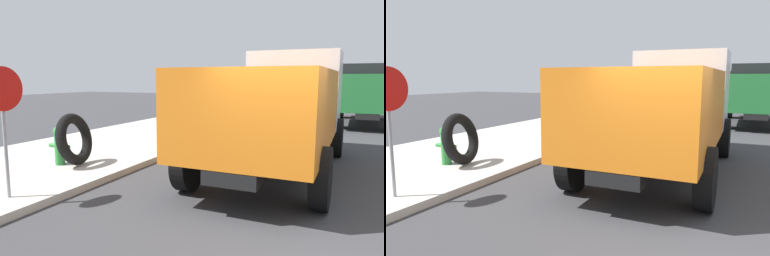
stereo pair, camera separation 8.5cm
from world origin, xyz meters
The scene contains 9 objects.
ground_plane centered at (0.00, 0.00, 0.00)m, with size 80.00×80.00×0.00m, color #38383A.
sidewalk_curb centered at (0.00, 6.50, 0.07)m, with size 36.00×5.00×0.15m, color #BCB7AD.
fire_hydrant centered at (0.97, 5.65, 0.65)m, with size 0.27×0.61×0.94m.
loose_tire centered at (1.09, 5.29, 0.79)m, with size 1.25×1.25×0.25m, color black.
stop_sign centered at (-1.18, 4.62, 1.74)m, with size 0.76×0.08×2.28m.
dump_truck_orange centered at (3.48, 0.96, 1.61)m, with size 7.03×2.86×3.00m.
dump_truck_green centered at (14.33, -1.04, 1.61)m, with size 7.02×2.85×3.00m.
dump_truck_blue centered at (27.40, -1.07, 1.61)m, with size 7.11×3.07×3.00m.
dump_truck_yellow centered at (36.04, 0.59, 1.61)m, with size 7.07×2.96×3.00m.
Camera 1 is at (-5.15, -0.88, 2.24)m, focal length 33.00 mm.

